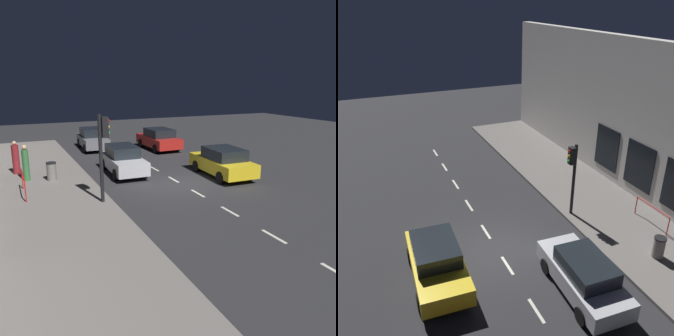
% 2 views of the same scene
% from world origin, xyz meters
% --- Properties ---
extents(ground_plane, '(60.00, 60.00, 0.00)m').
position_xyz_m(ground_plane, '(0.00, 0.00, 0.00)').
color(ground_plane, '#28282B').
extents(sidewalk, '(4.50, 32.00, 0.15)m').
position_xyz_m(sidewalk, '(6.25, 0.00, 0.07)').
color(sidewalk, slate).
rests_on(sidewalk, ground).
extents(building_facade, '(0.65, 32.00, 8.20)m').
position_xyz_m(building_facade, '(8.80, -0.00, 4.09)').
color(building_facade, beige).
rests_on(building_facade, ground).
extents(lane_centre_line, '(0.12, 27.20, 0.01)m').
position_xyz_m(lane_centre_line, '(0.00, -1.00, 0.00)').
color(lane_centre_line, beige).
rests_on(lane_centre_line, ground).
extents(traffic_light, '(0.50, 0.32, 3.67)m').
position_xyz_m(traffic_light, '(4.32, 1.29, 2.62)').
color(traffic_light, black).
rests_on(traffic_light, sidewalk).
extents(parked_car_1, '(2.13, 4.44, 1.58)m').
position_xyz_m(parked_car_1, '(-2.78, -0.57, 0.79)').
color(parked_car_1, gold).
rests_on(parked_car_1, ground).
extents(parked_car_2, '(1.94, 4.38, 1.58)m').
position_xyz_m(parked_car_2, '(1.99, -3.41, 0.79)').
color(parked_car_2, '#B7B7BC').
rests_on(parked_car_2, ground).
extents(trash_bin, '(0.50, 0.50, 0.94)m').
position_xyz_m(trash_bin, '(5.92, -3.06, 0.62)').
color(trash_bin, slate).
rests_on(trash_bin, sidewalk).
extents(red_railing, '(0.05, 2.14, 0.97)m').
position_xyz_m(red_railing, '(7.37, -1.05, 0.87)').
color(red_railing, red).
rests_on(red_railing, sidewalk).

